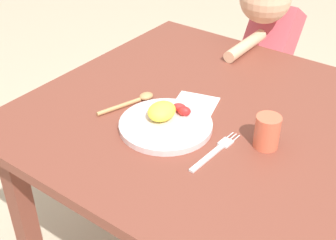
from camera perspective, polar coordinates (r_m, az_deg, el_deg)
name	(u,v)px	position (r m, az deg, el deg)	size (l,w,h in m)	color
dining_table	(206,140)	(1.40, 4.80, -2.54)	(1.01, 0.99, 0.76)	brown
plate	(165,122)	(1.26, -0.32, -0.23)	(0.26, 0.26, 0.06)	beige
fork	(215,151)	(1.18, 5.88, -3.90)	(0.03, 0.20, 0.01)	silver
spoon	(135,100)	(1.37, -4.12, 2.44)	(0.08, 0.19, 0.02)	tan
drinking_cup	(267,132)	(1.19, 12.21, -1.43)	(0.07, 0.07, 0.09)	#D86043
person	(266,67)	(1.95, 12.07, 6.46)	(0.19, 0.48, 1.02)	#3E386C
napkin	(193,108)	(1.35, 3.09, 1.54)	(0.12, 0.16, 0.00)	white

